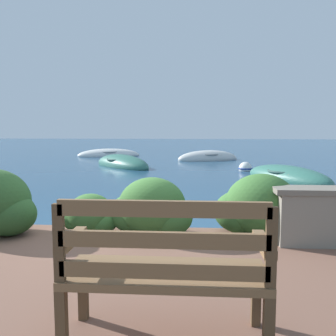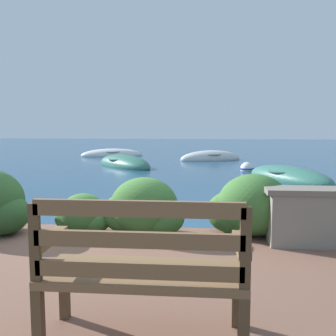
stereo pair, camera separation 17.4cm
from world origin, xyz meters
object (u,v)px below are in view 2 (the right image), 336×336
(park_bench, at_px, (142,268))
(rowboat_nearest, at_px, (289,178))
(rowboat_mid, at_px, (124,165))
(mooring_buoy, at_px, (247,169))
(rowboat_far, at_px, (211,159))
(rowboat_outer, at_px, (112,155))

(park_bench, xyz_separation_m, rowboat_nearest, (2.88, 8.81, -0.64))
(rowboat_nearest, bearing_deg, rowboat_mid, -148.60)
(park_bench, bearing_deg, rowboat_nearest, 77.43)
(park_bench, xyz_separation_m, mooring_buoy, (1.95, 10.91, -0.62))
(park_bench, xyz_separation_m, rowboat_far, (0.80, 14.86, -0.64))
(rowboat_far, relative_size, mooring_buoy, 6.08)
(rowboat_nearest, bearing_deg, rowboat_far, 170.68)
(rowboat_mid, bearing_deg, park_bench, 152.59)
(rowboat_mid, xyz_separation_m, mooring_buoy, (4.55, -1.10, 0.01))
(mooring_buoy, bearing_deg, rowboat_mid, 166.34)
(rowboat_nearest, height_order, mooring_buoy, rowboat_nearest)
(rowboat_mid, bearing_deg, mooring_buoy, -143.26)
(park_bench, bearing_deg, rowboat_outer, 109.64)
(rowboat_outer, relative_size, mooring_buoy, 6.66)
(park_bench, bearing_deg, rowboat_mid, 107.74)
(rowboat_nearest, height_order, rowboat_far, rowboat_far)
(park_bench, distance_m, rowboat_outer, 17.26)
(rowboat_nearest, xyz_separation_m, rowboat_mid, (-5.48, 3.20, 0.01))
(rowboat_nearest, xyz_separation_m, rowboat_far, (-2.08, 6.05, 0.01))
(rowboat_far, height_order, mooring_buoy, rowboat_far)
(park_bench, distance_m, rowboat_far, 14.90)
(rowboat_outer, distance_m, mooring_buoy, 8.47)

